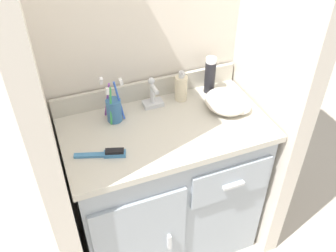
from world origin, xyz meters
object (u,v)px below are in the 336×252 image
Objects in this scene: hairbrush at (107,154)px; hand_towel at (229,102)px; shaving_cream_can at (210,75)px; toothbrush_cup at (114,109)px; soap_dispenser at (181,88)px.

hand_towel is (0.58, 0.10, 0.02)m from hairbrush.
hairbrush is (-0.56, -0.26, -0.08)m from shaving_cream_can.
toothbrush_cup is 0.33m from soap_dispenser.
shaving_cream_can reaches higher than hand_towel.
shaving_cream_can is 0.91× the size of hairbrush.
hand_towel is (0.17, -0.14, -0.03)m from soap_dispenser.
shaving_cream_can is 0.87× the size of hand_towel.
hand_towel is (0.02, -0.15, -0.06)m from shaving_cream_can.
soap_dispenser reaches higher than hairbrush.
toothbrush_cup reaches higher than soap_dispenser.
hairbrush is at bearing -112.42° from toothbrush_cup.
toothbrush_cup is 1.00× the size of hand_towel.
soap_dispenser is 0.48m from hairbrush.
hairbrush is 0.59m from hand_towel.
soap_dispenser is 0.73× the size of hand_towel.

